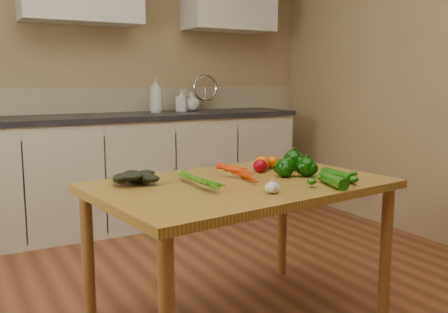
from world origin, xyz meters
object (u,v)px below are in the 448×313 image
pepper_c (307,167)px  zucchini_b (333,180)px  garlic_bulb (272,188)px  tomato_a (260,166)px  pepper_a (285,168)px  tomato_c (273,162)px  soap_bottle_a (156,95)px  soap_bottle_c (192,101)px  pepper_b (294,160)px  zucchini_a (337,175)px  carrot_bunch (227,174)px  soap_bottle_b (182,100)px  leafy_greens (136,174)px  tomato_b (262,163)px  table (241,198)px

pepper_c → zucchini_b: bearing=-99.7°
garlic_bulb → tomato_a: size_ratio=0.80×
pepper_a → tomato_c: (0.08, 0.21, -0.01)m
soap_bottle_a → tomato_a: size_ratio=4.06×
soap_bottle_c → pepper_a: bearing=16.5°
pepper_b → garlic_bulb: bearing=-136.1°
soap_bottle_a → zucchini_a: bearing=119.1°
carrot_bunch → tomato_a: (0.26, 0.11, 0.00)m
pepper_b → tomato_a: (-0.18, 0.04, -0.02)m
pepper_a → zucchini_a: pepper_a is taller
soap_bottle_a → tomato_c: 1.80m
soap_bottle_b → garlic_bulb: (-0.62, -2.28, -0.26)m
soap_bottle_b → pepper_b: (-0.22, -1.90, -0.23)m
pepper_b → zucchini_a: pepper_b is taller
zucchini_a → zucchini_b: size_ratio=0.96×
soap_bottle_b → zucchini_a: soap_bottle_b is taller
soap_bottle_b → soap_bottle_a: bearing=138.0°
garlic_bulb → pepper_b: 0.55m
leafy_greens → pepper_b: size_ratio=1.79×
carrot_bunch → tomato_b: tomato_b is taller
garlic_bulb → zucchini_b: size_ratio=0.29×
table → soap_bottle_b: soap_bottle_b is taller
table → garlic_bulb: bearing=-98.6°
table → carrot_bunch: 0.13m
pepper_b → zucchini_a: bearing=-85.6°
tomato_b → carrot_bunch: bearing=-151.5°
tomato_b → zucchini_a: tomato_b is taller
carrot_bunch → garlic_bulb: 0.31m
carrot_bunch → pepper_a: 0.30m
table → carrot_bunch: bearing=134.9°
table → pepper_a: 0.28m
pepper_b → zucchini_b: bearing=-101.8°
pepper_b → zucchini_a: 0.31m
soap_bottle_b → pepper_c: (-0.27, -2.06, -0.24)m
table → pepper_c: size_ratio=15.25×
garlic_bulb → pepper_a: bearing=46.1°
table → garlic_bulb: garlic_bulb is taller
carrot_bunch → tomato_b: size_ratio=3.05×
tomato_c → zucchini_a: bearing=-77.0°
soap_bottle_a → tomato_a: soap_bottle_a is taller
carrot_bunch → tomato_c: bearing=17.6°
tomato_c → pepper_b: bearing=-53.3°
soap_bottle_c → table: bearing=10.1°
table → soap_bottle_b: (0.61, 2.01, 0.36)m
leafy_greens → zucchini_a: size_ratio=0.97×
table → pepper_b: pepper_b is taller
pepper_b → tomato_a: size_ratio=1.45×
table → tomato_a: (0.21, 0.15, 0.11)m
soap_bottle_b → tomato_b: size_ratio=2.34×
soap_bottle_c → garlic_bulb: size_ratio=2.79×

